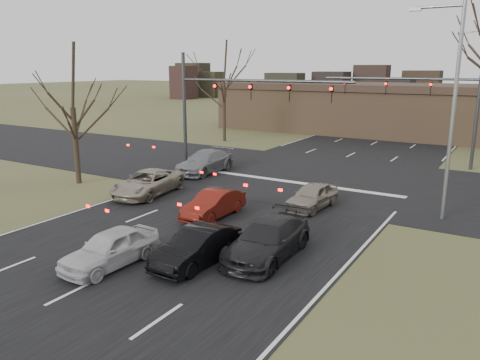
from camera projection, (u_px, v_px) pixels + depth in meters
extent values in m
plane|color=#4B4E2A|center=(157.00, 251.00, 18.36)|extent=(360.00, 360.00, 0.00)
cube|color=black|center=(429.00, 116.00, 68.32)|extent=(14.00, 300.00, 0.02)
cube|color=black|center=(307.00, 176.00, 30.85)|extent=(200.00, 14.00, 0.02)
cube|color=#826346|center=(414.00, 114.00, 48.46)|extent=(42.00, 10.00, 4.60)
cube|color=#38281E|center=(416.00, 88.00, 47.83)|extent=(42.40, 10.40, 0.70)
cylinder|color=#383A3D|center=(185.00, 112.00, 32.50)|extent=(0.24, 0.24, 8.00)
cylinder|color=#383A3D|center=(261.00, 81.00, 28.98)|extent=(12.00, 0.18, 0.18)
imported|color=black|center=(216.00, 91.00, 30.81)|extent=(0.16, 0.20, 1.00)
imported|color=black|center=(251.00, 92.00, 29.48)|extent=(0.16, 0.20, 1.00)
imported|color=black|center=(290.00, 93.00, 28.14)|extent=(0.16, 0.20, 1.00)
imported|color=black|center=(332.00, 94.00, 26.80)|extent=(0.16, 0.20, 1.00)
cylinder|color=#383A3D|center=(477.00, 112.00, 32.06)|extent=(0.24, 0.24, 8.00)
cylinder|color=#383A3D|center=(398.00, 79.00, 34.30)|extent=(11.00, 0.18, 0.18)
imported|color=black|center=(431.00, 89.00, 33.28)|extent=(0.16, 0.20, 1.00)
imported|color=black|center=(386.00, 88.00, 34.86)|extent=(0.16, 0.20, 1.00)
imported|color=black|center=(345.00, 87.00, 36.43)|extent=(0.16, 0.20, 1.00)
cylinder|color=gray|center=(453.00, 113.00, 21.00)|extent=(0.18, 0.18, 10.00)
cylinder|color=gray|center=(440.00, 7.00, 20.42)|extent=(2.00, 0.12, 0.12)
cube|color=gray|center=(416.00, 9.00, 20.93)|extent=(0.50, 0.25, 0.15)
cube|color=gray|center=(469.00, 32.00, 34.83)|extent=(0.50, 0.25, 0.15)
cylinder|color=black|center=(76.00, 146.00, 28.57)|extent=(0.32, 0.32, 4.68)
cylinder|color=black|center=(224.00, 114.00, 45.08)|extent=(0.32, 0.32, 5.23)
imported|color=#A69B86|center=(147.00, 183.00, 26.31)|extent=(2.92, 5.19, 1.37)
imported|color=silver|center=(110.00, 248.00, 16.87)|extent=(1.75, 4.00, 1.34)
imported|color=black|center=(197.00, 247.00, 17.04)|extent=(1.50, 4.02, 1.31)
imported|color=black|center=(268.00, 239.00, 17.64)|extent=(2.13, 4.95, 1.42)
imported|color=gray|center=(205.00, 162.00, 31.85)|extent=(2.20, 5.18, 1.49)
imported|color=#63160E|center=(214.00, 204.00, 22.40)|extent=(1.37, 3.87, 1.27)
imported|color=gray|center=(312.00, 196.00, 23.79)|extent=(1.81, 3.89, 1.29)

